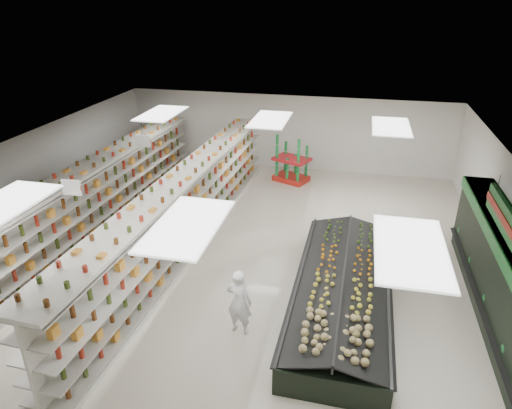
% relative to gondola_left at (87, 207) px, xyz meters
% --- Properties ---
extents(floor, '(16.00, 16.00, 0.00)m').
position_rel_gondola_left_xyz_m(floor, '(5.03, -0.23, -1.06)').
color(floor, beige).
rests_on(floor, ground).
extents(ceiling, '(14.00, 16.00, 0.02)m').
position_rel_gondola_left_xyz_m(ceiling, '(5.03, -0.23, 2.14)').
color(ceiling, white).
rests_on(ceiling, wall_back).
extents(wall_back, '(14.00, 0.02, 3.20)m').
position_rel_gondola_left_xyz_m(wall_back, '(5.03, 7.77, 0.54)').
color(wall_back, white).
rests_on(wall_back, floor).
extents(wall_left, '(0.02, 16.00, 3.20)m').
position_rel_gondola_left_xyz_m(wall_left, '(-1.97, -0.23, 0.54)').
color(wall_left, white).
rests_on(wall_left, floor).
extents(produce_wall_case, '(0.93, 8.00, 2.20)m').
position_rel_gondola_left_xyz_m(produce_wall_case, '(11.56, -1.73, 0.18)').
color(produce_wall_case, black).
rests_on(produce_wall_case, floor).
extents(aisle_sign_near, '(0.52, 0.06, 0.75)m').
position_rel_gondola_left_xyz_m(aisle_sign_near, '(1.23, -2.23, 1.69)').
color(aisle_sign_near, white).
rests_on(aisle_sign_near, ceiling).
extents(aisle_sign_far, '(0.52, 0.06, 0.75)m').
position_rel_gondola_left_xyz_m(aisle_sign_far, '(1.23, 1.77, 1.69)').
color(aisle_sign_far, white).
rests_on(aisle_sign_far, ceiling).
extents(hortifruti_banner, '(0.12, 3.20, 0.95)m').
position_rel_gondola_left_xyz_m(hortifruti_banner, '(11.27, -1.73, 1.59)').
color(hortifruti_banner, '#1F772F').
rests_on(hortifruti_banner, ceiling).
extents(gondola_left, '(1.55, 13.33, 2.31)m').
position_rel_gondola_left_xyz_m(gondola_left, '(0.00, 0.00, 0.00)').
color(gondola_left, silver).
rests_on(gondola_left, floor).
extents(gondola_center, '(1.62, 13.44, 2.32)m').
position_rel_gondola_left_xyz_m(gondola_center, '(3.15, 0.23, 0.01)').
color(gondola_center, silver).
rests_on(gondola_center, floor).
extents(produce_island, '(2.43, 6.49, 0.96)m').
position_rel_gondola_left_xyz_m(produce_island, '(7.97, -1.72, -0.62)').
color(produce_island, black).
rests_on(produce_island, floor).
extents(soda_endcap, '(1.66, 1.42, 1.79)m').
position_rel_gondola_left_xyz_m(soda_endcap, '(5.47, 6.19, -0.19)').
color(soda_endcap, red).
rests_on(soda_endcap, floor).
extents(shopper_main, '(0.65, 0.49, 1.63)m').
position_rel_gondola_left_xyz_m(shopper_main, '(5.74, -3.26, -0.24)').
color(shopper_main, white).
rests_on(shopper_main, floor).
extents(shopper_background, '(0.57, 0.81, 1.56)m').
position_rel_gondola_left_xyz_m(shopper_background, '(1.94, 2.29, -0.28)').
color(shopper_background, '#977B5D').
rests_on(shopper_background, floor).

